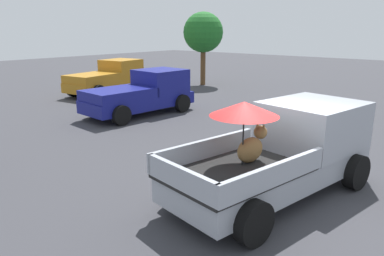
{
  "coord_description": "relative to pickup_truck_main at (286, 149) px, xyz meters",
  "views": [
    {
      "loc": [
        -6.78,
        -3.47,
        3.53
      ],
      "look_at": [
        0.1,
        2.34,
        1.1
      ],
      "focal_mm": 34.66,
      "sensor_mm": 36.0,
      "label": 1
    }
  ],
  "objects": [
    {
      "name": "tree_by_lot",
      "position": [
        11.51,
        11.5,
        2.29
      ],
      "size": [
        2.5,
        2.5,
        4.54
      ],
      "color": "brown",
      "rests_on": "ground"
    },
    {
      "name": "ground_plane",
      "position": [
        -0.44,
        0.07,
        -0.97
      ],
      "size": [
        80.0,
        80.0,
        0.0
      ],
      "primitive_type": "plane",
      "color": "#38383D"
    },
    {
      "name": "pickup_truck_main",
      "position": [
        0.0,
        0.0,
        0.0
      ],
      "size": [
        5.29,
        2.93,
        2.17
      ],
      "rotation": [
        0.0,
        0.0,
        -0.17
      ],
      "color": "black",
      "rests_on": "ground"
    },
    {
      "name": "pickup_truck_far",
      "position": [
        3.27,
        8.17,
        -0.1
      ],
      "size": [
        4.91,
        2.43,
        1.8
      ],
      "rotation": [
        0.0,
        0.0,
        -0.07
      ],
      "color": "black",
      "rests_on": "ground"
    },
    {
      "name": "pickup_truck_red",
      "position": [
        5.6,
        13.47,
        -0.1
      ],
      "size": [
        5.02,
        2.73,
        1.8
      ],
      "rotation": [
        0.0,
        0.0,
        0.15
      ],
      "color": "black",
      "rests_on": "ground"
    }
  ]
}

